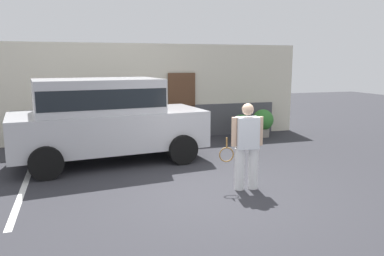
{
  "coord_description": "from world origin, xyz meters",
  "views": [
    {
      "loc": [
        -2.48,
        -6.45,
        2.44
      ],
      "look_at": [
        -0.06,
        1.2,
        1.05
      ],
      "focal_mm": 35.59,
      "sensor_mm": 36.0,
      "label": 1
    }
  ],
  "objects": [
    {
      "name": "parking_stripe_0",
      "position": [
        -3.48,
        1.5,
        0.0
      ],
      "size": [
        0.12,
        4.4,
        0.01
      ],
      "primitive_type": "cube",
      "color": "silver",
      "rests_on": "ground_plane"
    },
    {
      "name": "ground_plane",
      "position": [
        0.0,
        0.0,
        0.0
      ],
      "size": [
        40.0,
        40.0,
        0.0
      ],
      "primitive_type": "plane",
      "color": "#2D2D33"
    },
    {
      "name": "parked_suv",
      "position": [
        -1.74,
        2.94,
        1.15
      ],
      "size": [
        4.78,
        2.57,
        2.05
      ],
      "rotation": [
        0.0,
        0.0,
        0.11
      ],
      "color": "#B7B7BC",
      "rests_on": "ground_plane"
    },
    {
      "name": "potted_plant_secondary",
      "position": [
        3.49,
        4.66,
        0.5
      ],
      "size": [
        0.69,
        0.69,
        0.91
      ],
      "color": "gray",
      "rests_on": "ground_plane"
    },
    {
      "name": "potted_plant_by_porch",
      "position": [
        2.55,
        4.29,
        0.46
      ],
      "size": [
        0.63,
        0.63,
        0.83
      ],
      "color": "brown",
      "rests_on": "ground_plane"
    },
    {
      "name": "house_frontage",
      "position": [
        0.01,
        5.58,
        1.42
      ],
      "size": [
        10.0,
        0.4,
        3.02
      ],
      "color": "beige",
      "rests_on": "ground_plane"
    },
    {
      "name": "tennis_player_man",
      "position": [
        0.66,
        0.02,
        0.87
      ],
      "size": [
        0.87,
        0.31,
        1.68
      ],
      "rotation": [
        0.0,
        0.0,
        3.01
      ],
      "color": "white",
      "rests_on": "ground_plane"
    }
  ]
}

